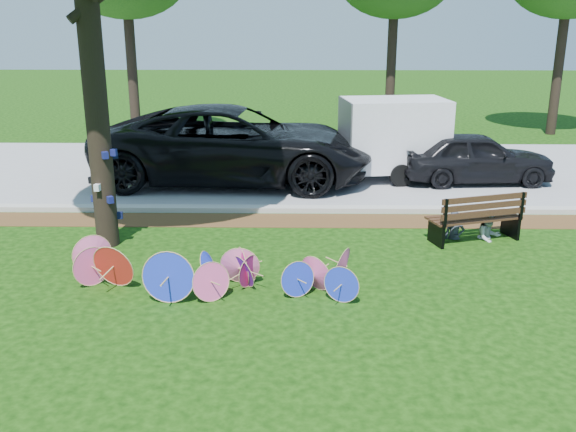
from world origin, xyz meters
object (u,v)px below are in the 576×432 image
(black_van, at_px, (234,145))
(person_right, at_px, (491,212))
(cargo_trailer, at_px, (394,134))
(park_bench, at_px, (474,216))
(parasol_pile, at_px, (207,270))
(dark_pickup, at_px, (476,157))
(person_left, at_px, (456,213))

(black_van, height_order, person_right, black_van)
(cargo_trailer, bearing_deg, black_van, 177.81)
(park_bench, xyz_separation_m, person_right, (0.35, 0.05, 0.07))
(parasol_pile, relative_size, dark_pickup, 1.22)
(dark_pickup, distance_m, cargo_trailer, 2.28)
(black_van, relative_size, dark_pickup, 1.82)
(park_bench, bearing_deg, person_right, -9.56)
(cargo_trailer, relative_size, person_right, 2.38)
(park_bench, bearing_deg, person_left, 154.18)
(cargo_trailer, height_order, person_right, cargo_trailer)
(park_bench, bearing_deg, cargo_trailer, 82.61)
(park_bench, bearing_deg, black_van, 120.96)
(parasol_pile, xyz_separation_m, black_van, (-0.23, 7.19, 0.68))
(cargo_trailer, height_order, person_left, cargo_trailer)
(person_left, bearing_deg, black_van, 144.16)
(cargo_trailer, distance_m, park_bench, 5.20)
(person_right, bearing_deg, dark_pickup, 58.47)
(parasol_pile, height_order, dark_pickup, dark_pickup)
(black_van, bearing_deg, park_bench, -129.09)
(parasol_pile, relative_size, person_left, 4.44)
(parasol_pile, height_order, park_bench, park_bench)
(parasol_pile, xyz_separation_m, park_bench, (5.05, 2.54, 0.15))
(person_right, bearing_deg, person_left, 159.57)
(parasol_pile, xyz_separation_m, dark_pickup, (6.31, 7.23, 0.35))
(parasol_pile, distance_m, person_left, 5.37)
(black_van, bearing_deg, person_left, -130.74)
(person_left, bearing_deg, dark_pickup, 78.00)
(black_van, height_order, dark_pickup, black_van)
(person_left, relative_size, person_right, 0.98)
(cargo_trailer, height_order, park_bench, cargo_trailer)
(dark_pickup, relative_size, park_bench, 2.12)
(parasol_pile, bearing_deg, person_left, 28.89)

